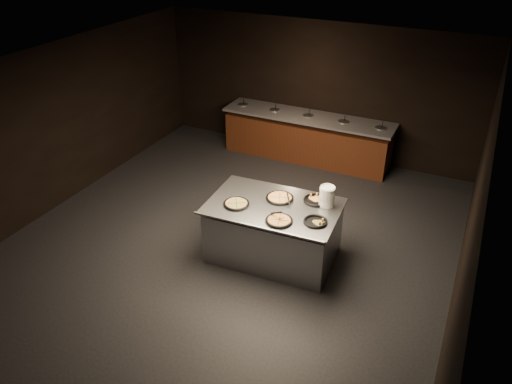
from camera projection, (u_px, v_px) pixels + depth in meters
room at (227, 167)px, 7.59m from camera, size 7.02×8.02×2.92m
salad_bar at (306, 140)px, 10.87m from camera, size 3.70×0.83×1.18m
serving_counter at (273, 232)px, 7.82m from camera, size 2.06×1.38×0.96m
plate_stack at (327, 196)px, 7.48m from camera, size 0.23×0.23×0.32m
pan_veggie_whole at (236, 204)px, 7.57m from camera, size 0.40×0.40×0.04m
pan_cheese_whole at (280, 198)px, 7.72m from camera, size 0.43×0.43×0.04m
pan_cheese_slices_a at (316, 200)px, 7.66m from camera, size 0.39×0.39×0.04m
pan_cheese_slices_b at (279, 220)px, 7.17m from camera, size 0.40×0.40×0.04m
pan_veggie_slices at (316, 221)px, 7.15m from camera, size 0.35×0.35×0.04m
server_left at (287, 199)px, 7.57m from camera, size 0.27×0.30×0.18m
server_right at (279, 215)px, 7.16m from camera, size 0.35×0.18×0.17m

